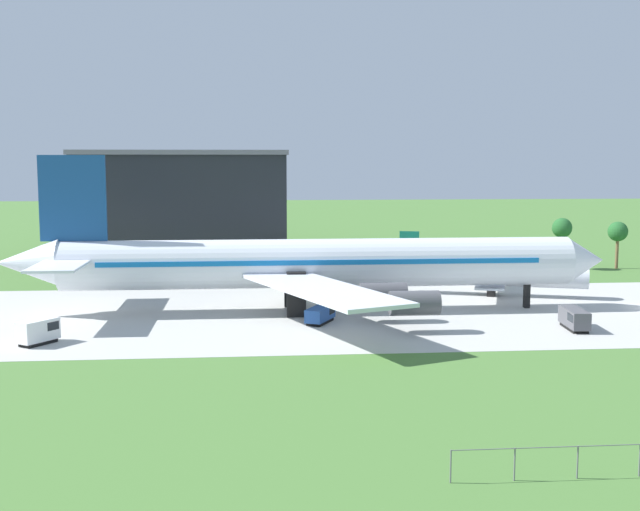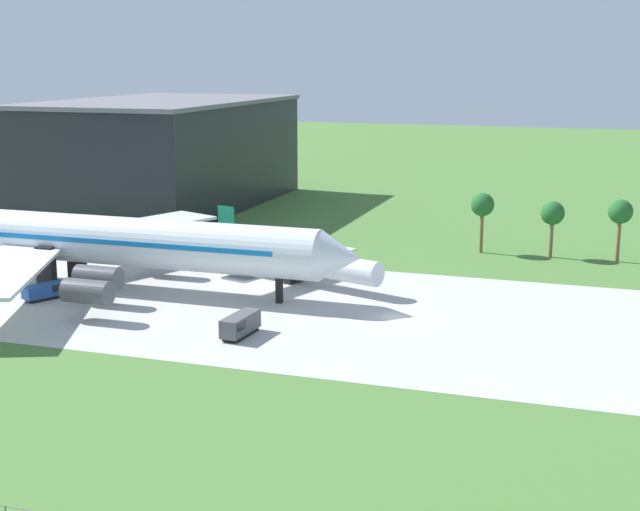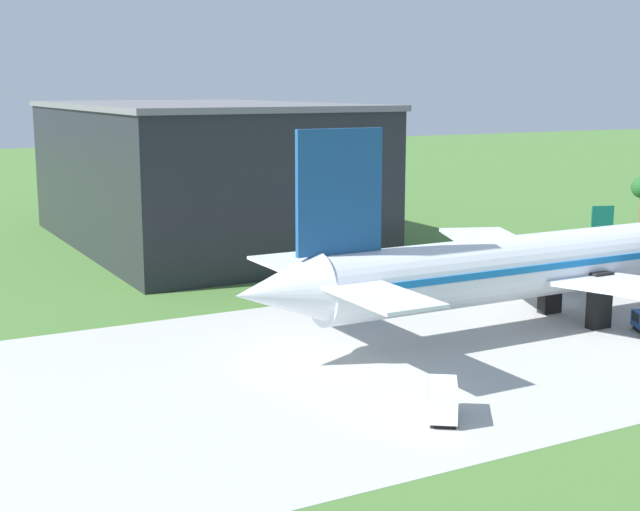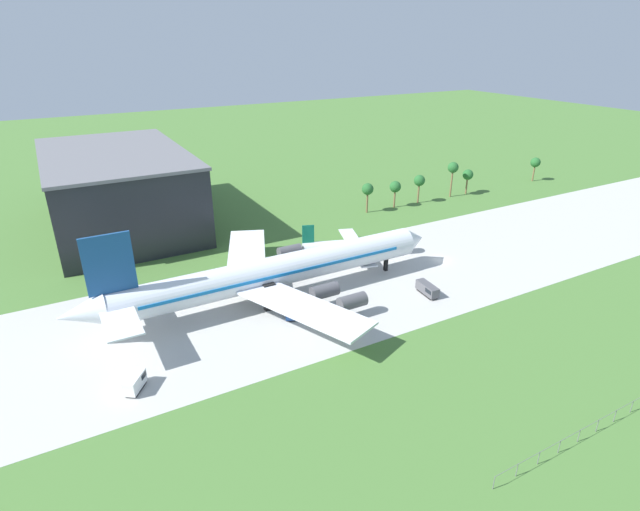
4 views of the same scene
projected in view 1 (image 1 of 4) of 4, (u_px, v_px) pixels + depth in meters
The scene contains 6 objects.
jet_airliner at pixel (310, 264), 104.04m from camera, with size 79.15×56.73×20.30m.
regional_aircraft at pixel (491, 275), 116.76m from camera, with size 26.53×24.19×9.19m.
baggage_tug at pixel (321, 314), 97.23m from camera, with size 4.18×5.68×1.96m.
fuel_truck at pixel (575, 319), 93.23m from camera, with size 2.50×6.15×2.41m.
catering_van at pixel (39, 331), 85.87m from camera, with size 4.22×4.81×2.70m.
terminal_building at pixel (192, 205), 163.27m from camera, with size 36.72×61.20×21.39m.
Camera 1 is at (-52.08, -101.10, 19.59)m, focal length 45.00 mm.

